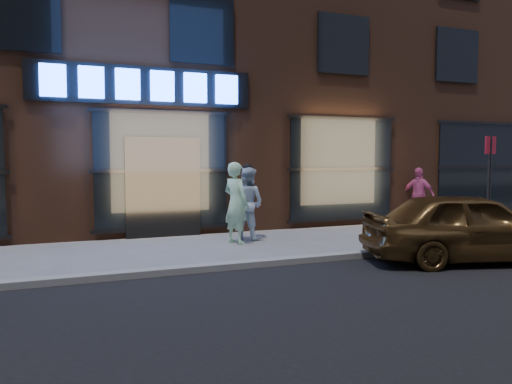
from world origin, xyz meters
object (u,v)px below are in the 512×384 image
passerby (418,195)px  man_cap (248,203)px  gold_sedan (470,227)px  sign_post (489,179)px  man_bowtie (236,203)px

passerby → man_cap: bearing=-111.2°
passerby → gold_sedan: (-2.82, -4.76, -0.16)m
passerby → sign_post: sign_post is taller
man_bowtie → sign_post: bearing=-139.7°
man_cap → sign_post: (4.55, -2.76, 0.60)m
sign_post → passerby: bearing=60.5°
passerby → sign_post: (-1.10, -3.58, 0.64)m
man_cap → passerby: (5.66, 0.82, -0.04)m
sign_post → gold_sedan: bearing=-157.8°
man_cap → gold_sedan: man_cap is taller
gold_sedan → man_bowtie: bearing=59.6°
man_cap → passerby: man_cap is taller
man_bowtie → passerby: bearing=-103.2°
man_bowtie → sign_post: 5.54m
man_cap → passerby: 5.71m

